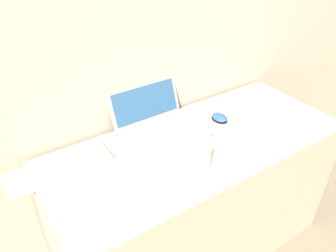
{
  "coord_description": "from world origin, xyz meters",
  "views": [
    {
      "loc": [
        -0.8,
        -0.65,
        1.68
      ],
      "look_at": [
        -0.11,
        0.4,
        0.84
      ],
      "focal_mm": 35.0,
      "sensor_mm": 36.0,
      "label": 1
    }
  ],
  "objects": [
    {
      "name": "wall_back",
      "position": [
        0.0,
        0.65,
        1.25
      ],
      "size": [
        7.0,
        0.04,
        2.5
      ],
      "color": "#BCB299",
      "rests_on": "ground_plane"
    },
    {
      "name": "drink_cup",
      "position": [
        -0.1,
        0.16,
        0.81
      ],
      "size": [
        0.09,
        0.09,
        0.23
      ],
      "color": "white",
      "rests_on": "desk"
    },
    {
      "name": "computer_mouse",
      "position": [
        0.21,
        0.4,
        0.77
      ],
      "size": [
        0.07,
        0.1,
        0.03
      ],
      "color": "black",
      "rests_on": "desk"
    },
    {
      "name": "laptop",
      "position": [
        -0.11,
        0.5,
        0.8
      ],
      "size": [
        0.38,
        0.35,
        0.23
      ],
      "color": "#ADADB2",
      "rests_on": "desk"
    },
    {
      "name": "desk",
      "position": [
        0.0,
        0.3,
        0.38
      ],
      "size": [
        1.45,
        0.61,
        0.76
      ],
      "color": "beige",
      "rests_on": "ground_plane"
    },
    {
      "name": "external_keyboard",
      "position": [
        -0.61,
        0.47,
        0.77
      ],
      "size": [
        0.44,
        0.14,
        0.02
      ],
      "color": "silver",
      "rests_on": "desk"
    }
  ]
}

